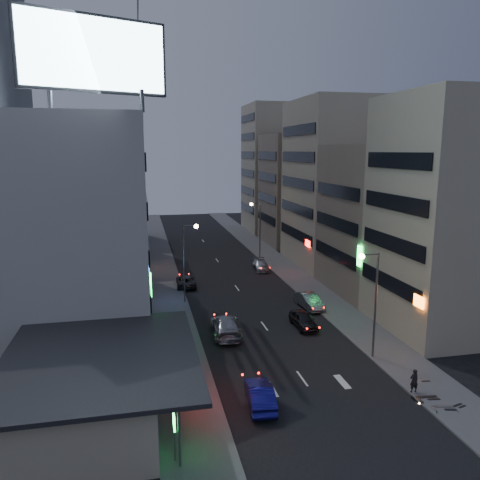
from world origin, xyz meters
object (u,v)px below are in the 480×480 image
object	(u,v)px
road_car_silver	(226,326)
scooter_silver_b	(427,371)
parked_car_right_mid	(309,301)
scooter_black_a	(461,395)
scooter_black_b	(437,387)
scooter_silver_a	(454,397)
scooter_blue	(431,388)
parked_car_right_far	(261,265)
road_car_blue	(260,395)
person	(414,381)
parked_car_left	(186,281)
parked_car_right_near	(303,320)

from	to	relation	value
road_car_silver	scooter_silver_b	size ratio (longest dim) A/B	3.37
parked_car_right_mid	scooter_black_a	world-z (taller)	parked_car_right_mid
parked_car_right_mid	scooter_black_b	bearing A→B (deg)	-90.07
road_car_silver	scooter_silver_a	world-z (taller)	road_car_silver
scooter_black_a	scooter_black_b	size ratio (longest dim) A/B	0.82
scooter_blue	scooter_silver_a	bearing A→B (deg)	-161.54
parked_car_right_far	road_car_blue	bearing A→B (deg)	-99.66
parked_car_right_far	scooter_silver_a	size ratio (longest dim) A/B	2.27
parked_car_right_mid	parked_car_right_far	xyz separation A→B (m)	(-0.85, 15.58, -0.08)
parked_car_right_mid	road_car_blue	size ratio (longest dim) A/B	1.02
parked_car_right_mid	scooter_black_b	world-z (taller)	parked_car_right_mid
person	scooter_black_a	size ratio (longest dim) A/B	0.96
parked_car_right_mid	parked_car_left	bearing A→B (deg)	132.05
parked_car_right_mid	scooter_silver_b	bearing A→B (deg)	-86.48
parked_car_left	scooter_black_b	world-z (taller)	scooter_black_b
parked_car_right_near	person	xyz separation A→B (m)	(3.01, -12.42, 0.21)
parked_car_right_near	road_car_blue	distance (m)	13.64
parked_car_right_mid	scooter_silver_a	xyz separation A→B (m)	(2.11, -19.28, -0.01)
road_car_blue	scooter_black_b	world-z (taller)	road_car_blue
parked_car_right_near	scooter_black_a	distance (m)	15.10
parked_car_right_mid	road_car_silver	bearing A→B (deg)	-157.34
parked_car_left	road_car_blue	size ratio (longest dim) A/B	1.08
parked_car_right_near	parked_car_right_far	xyz separation A→B (m)	(1.46, 20.40, -0.05)
road_car_silver	scooter_black_b	xyz separation A→B (m)	(11.17, -12.85, -0.08)
scooter_blue	scooter_black_b	size ratio (longest dim) A/B	0.80
scooter_silver_a	parked_car_right_mid	bearing A→B (deg)	20.97
parked_car_left	road_car_blue	distance (m)	26.66
parked_car_left	parked_car_right_far	distance (m)	11.72
parked_car_right_near	road_car_silver	bearing A→B (deg)	-179.13
parked_car_right_near	scooter_silver_a	distance (m)	15.13
parked_car_right_mid	scooter_blue	world-z (taller)	parked_car_right_mid
parked_car_right_near	person	world-z (taller)	person
road_car_blue	scooter_blue	bearing A→B (deg)	178.67
road_car_blue	person	distance (m)	10.03
road_car_blue	person	size ratio (longest dim) A/B	2.75
scooter_silver_b	parked_car_left	bearing A→B (deg)	32.24
parked_car_left	road_car_silver	xyz separation A→B (m)	(1.89, -15.16, 0.17)
road_car_silver	parked_car_right_far	bearing A→B (deg)	-107.43
parked_car_left	person	bearing A→B (deg)	116.37
parked_car_left	parked_car_right_mid	bearing A→B (deg)	140.86
scooter_blue	scooter_silver_b	world-z (taller)	scooter_silver_b
parked_car_left	scooter_silver_b	distance (m)	29.34
parked_car_right_near	scooter_blue	size ratio (longest dim) A/B	2.55
parked_car_right_near	road_car_blue	xyz separation A→B (m)	(-6.99, -11.71, 0.02)
parked_car_right_far	scooter_silver_b	bearing A→B (deg)	-78.56
scooter_blue	scooter_silver_b	bearing A→B (deg)	-32.13
parked_car_right_far	scooter_black_a	world-z (taller)	parked_car_right_far
parked_car_right_far	scooter_blue	xyz separation A→B (m)	(2.38, -33.46, -0.04)
parked_car_right_far	road_car_blue	size ratio (longest dim) A/B	1.02
scooter_black_a	parked_car_right_near	bearing A→B (deg)	4.46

